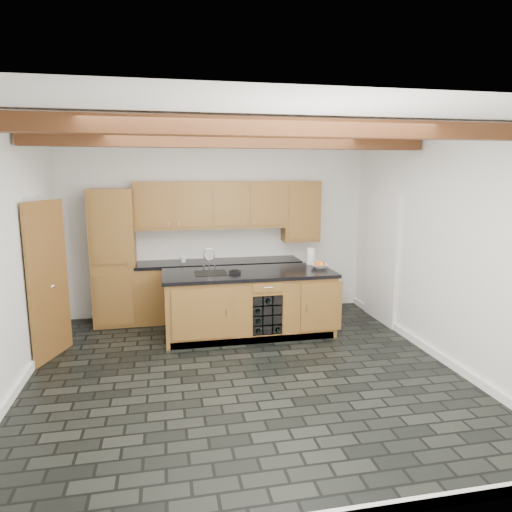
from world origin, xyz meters
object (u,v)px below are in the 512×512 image
(fruit_bowl, at_px, (319,266))
(paper_towel, at_px, (311,256))
(island, at_px, (249,303))
(kitchen_scale, at_px, (235,272))

(fruit_bowl, relative_size, paper_towel, 1.01)
(fruit_bowl, bearing_deg, island, -177.55)
(fruit_bowl, bearing_deg, paper_towel, 95.71)
(island, relative_size, kitchen_scale, 13.43)
(island, xyz_separation_m, kitchen_scale, (-0.22, -0.06, 0.49))
(island, distance_m, kitchen_scale, 0.54)
(island, xyz_separation_m, paper_towel, (1.04, 0.37, 0.59))
(island, bearing_deg, paper_towel, 19.34)
(kitchen_scale, distance_m, paper_towel, 1.34)
(island, bearing_deg, kitchen_scale, -163.97)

